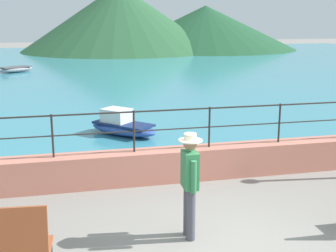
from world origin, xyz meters
TOP-DOWN VIEW (x-y plane):
  - ground_plane at (0.00, 0.00)m, footprint 120.00×120.00m
  - promenade_wall at (0.00, 3.20)m, footprint 20.00×0.56m
  - railing at (0.00, 3.20)m, footprint 18.44×0.04m
  - lake_water at (0.00, 25.84)m, footprint 64.00×44.32m
  - hill_main at (3.82, 41.44)m, footprint 20.15×20.15m
  - hill_secondary at (13.15, 41.92)m, footprint 19.63×19.63m
  - person_walking at (-0.37, 0.53)m, footprint 0.38×0.57m
  - boat_0 at (-0.58, 7.16)m, footprint 2.23×2.29m
  - boat_1 at (-5.08, 24.16)m, footprint 2.41×2.04m

SIDE VIEW (x-z plane):
  - ground_plane at x=0.00m, z-range 0.00..0.00m
  - lake_water at x=0.00m, z-range 0.00..0.06m
  - boat_1 at x=-5.08m, z-range 0.08..0.44m
  - boat_0 at x=-0.58m, z-range -0.05..0.71m
  - promenade_wall at x=0.00m, z-range 0.00..0.70m
  - person_walking at x=-0.37m, z-range 0.10..1.85m
  - railing at x=0.00m, z-range 0.87..1.77m
  - hill_secondary at x=13.15m, z-range 0.00..4.63m
  - hill_main at x=3.82m, z-range 0.00..6.64m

